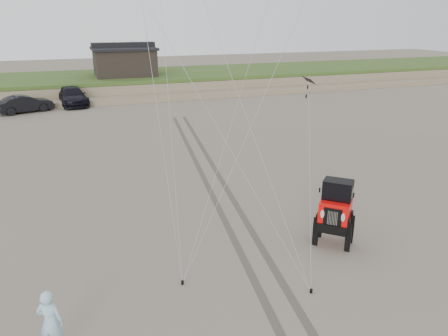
{
  "coord_description": "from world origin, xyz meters",
  "views": [
    {
      "loc": [
        -4.26,
        -10.3,
        7.5
      ],
      "look_at": [
        0.61,
        3.0,
        2.6
      ],
      "focal_mm": 35.0,
      "sensor_mm": 36.0,
      "label": 1
    }
  ],
  "objects": [
    {
      "name": "jeep",
      "position": [
        3.95,
        1.11,
        0.93
      ],
      "size": [
        5.0,
        5.09,
        1.86
      ],
      "primitive_type": null,
      "rotation": [
        0.0,
        0.0,
        -0.76
      ],
      "color": "#F50B09",
      "rests_on": "ground"
    },
    {
      "name": "stake_main",
      "position": [
        -1.6,
        0.55,
        0.06
      ],
      "size": [
        0.08,
        0.08,
        0.12
      ],
      "primitive_type": "cylinder",
      "color": "black",
      "rests_on": "ground"
    },
    {
      "name": "truck_b",
      "position": [
        -7.42,
        29.08,
        0.72
      ],
      "size": [
        4.61,
        2.91,
        1.43
      ],
      "primitive_type": "imported",
      "rotation": [
        0.0,
        0.0,
        1.92
      ],
      "color": "black",
      "rests_on": "ground"
    },
    {
      "name": "tire_tracks",
      "position": [
        2.0,
        8.0,
        0.0
      ],
      "size": [
        5.22,
        29.74,
        0.01
      ],
      "color": "#4C443D",
      "rests_on": "ground"
    },
    {
      "name": "stake_aux",
      "position": [
        1.77,
        -1.13,
        0.06
      ],
      "size": [
        0.08,
        0.08,
        0.12
      ],
      "primitive_type": "cylinder",
      "color": "black",
      "rests_on": "ground"
    },
    {
      "name": "truck_c",
      "position": [
        -3.63,
        31.14,
        0.8
      ],
      "size": [
        2.94,
        5.74,
        1.59
      ],
      "primitive_type": "imported",
      "rotation": [
        0.0,
        0.0,
        0.13
      ],
      "color": "black",
      "rests_on": "ground"
    },
    {
      "name": "man",
      "position": [
        -5.16,
        -1.06,
        0.83
      ],
      "size": [
        0.72,
        0.61,
        1.67
      ],
      "primitive_type": "imported",
      "rotation": [
        0.0,
        0.0,
        2.73
      ],
      "color": "#98D1EC",
      "rests_on": "ground"
    },
    {
      "name": "dune_ridge",
      "position": [
        0.0,
        37.5,
        0.82
      ],
      "size": [
        160.0,
        14.25,
        1.73
      ],
      "color": "#7A6B54",
      "rests_on": "ground"
    },
    {
      "name": "ground",
      "position": [
        0.0,
        0.0,
        0.0
      ],
      "size": [
        160.0,
        160.0,
        0.0
      ],
      "primitive_type": "plane",
      "color": "#6B6054",
      "rests_on": "ground"
    },
    {
      "name": "cabin",
      "position": [
        2.0,
        37.0,
        3.24
      ],
      "size": [
        6.4,
        5.4,
        3.35
      ],
      "color": "black",
      "rests_on": "dune_ridge"
    }
  ]
}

